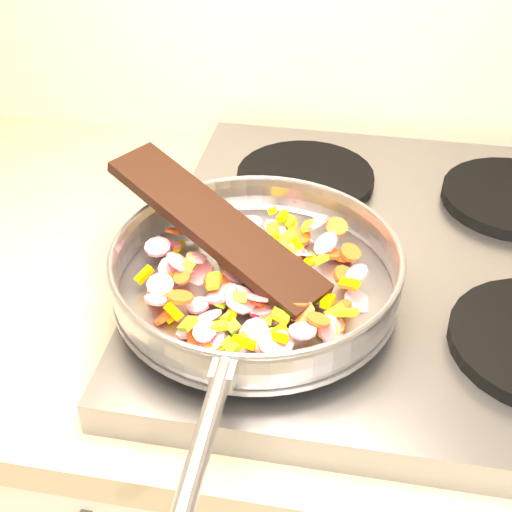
# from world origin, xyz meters

# --- Properties ---
(cooktop) EXTENTS (0.60, 0.60, 0.04)m
(cooktop) POSITION_xyz_m (-0.70, 1.67, 0.92)
(cooktop) COLOR #939399
(cooktop) RESTS_ON counter_top
(grate_fl) EXTENTS (0.19, 0.19, 0.02)m
(grate_fl) POSITION_xyz_m (-0.84, 1.52, 0.95)
(grate_fl) COLOR black
(grate_fl) RESTS_ON cooktop
(grate_bl) EXTENTS (0.19, 0.19, 0.02)m
(grate_bl) POSITION_xyz_m (-0.84, 1.81, 0.95)
(grate_bl) COLOR black
(grate_bl) RESTS_ON cooktop
(saute_pan) EXTENTS (0.35, 0.52, 0.05)m
(saute_pan) POSITION_xyz_m (-0.86, 1.54, 0.99)
(saute_pan) COLOR #9E9EA5
(saute_pan) RESTS_ON grate_fl
(vegetable_heap) EXTENTS (0.27, 0.26, 0.05)m
(vegetable_heap) POSITION_xyz_m (-0.86, 1.54, 0.98)
(vegetable_heap) COLOR red
(vegetable_heap) RESTS_ON saute_pan
(wooden_spatula) EXTENTS (0.27, 0.20, 0.08)m
(wooden_spatula) POSITION_xyz_m (-0.91, 1.58, 1.02)
(wooden_spatula) COLOR black
(wooden_spatula) RESTS_ON saute_pan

